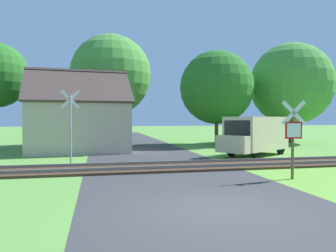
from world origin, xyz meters
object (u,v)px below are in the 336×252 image
tree_right (217,87)px  mail_truck (255,134)px  tree_center (111,75)px  house (78,124)px  stop_sign_near (293,134)px  tree_far (291,84)px  crossing_sign_far (71,122)px

tree_right → mail_truck: (-0.53, -7.70, -3.40)m
tree_right → tree_center: bearing=167.2°
tree_center → house: bearing=-116.0°
stop_sign_near → tree_center: 18.00m
stop_sign_near → tree_far: (9.80, 15.36, 3.53)m
house → tree_right: bearing=9.6°
house → tree_far: bearing=5.7°
tree_right → tree_far: bearing=5.3°
tree_far → mail_truck: size_ratio=1.70×
stop_sign_near → mail_truck: (2.14, 7.00, -0.37)m
tree_center → tree_far: 15.53m
tree_center → tree_right: (8.34, -1.90, -1.01)m
house → tree_center: size_ratio=0.78×
house → tree_far: size_ratio=0.80×
stop_sign_near → tree_right: bearing=-91.6°
tree_right → mail_truck: bearing=-94.0°
stop_sign_near → crossing_sign_far: bearing=-25.0°
mail_truck → tree_right: bearing=-37.2°
stop_sign_near → tree_center: size_ratio=0.31×
house → crossing_sign_far: bearing=-95.2°
house → tree_center: 6.59m
tree_center → tree_far: (15.48, -1.24, -0.52)m
house → tree_right: (10.68, 2.90, 2.85)m
tree_center → tree_right: bearing=-12.8°
stop_sign_near → house: size_ratio=0.40×
crossing_sign_far → tree_center: (2.30, 11.29, 3.65)m
crossing_sign_far → tree_right: bearing=29.8°
stop_sign_near → house: bearing=-47.1°
tree_far → stop_sign_near: bearing=-122.5°
stop_sign_near → mail_truck: stop_sign_near is taller
tree_right → tree_far: 7.18m
house → tree_far: 18.47m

